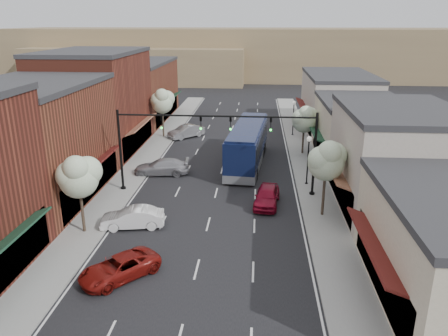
% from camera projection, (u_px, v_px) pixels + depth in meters
% --- Properties ---
extents(ground, '(160.00, 160.00, 0.00)m').
position_uv_depth(ground, '(205.00, 237.00, 29.33)').
color(ground, black).
rests_on(ground, ground).
extents(sidewalk_left, '(2.80, 73.00, 0.15)m').
position_uv_depth(sidewalk_left, '(148.00, 154.00, 47.40)').
color(sidewalk_left, gray).
rests_on(sidewalk_left, ground).
extents(sidewalk_right, '(2.80, 73.00, 0.15)m').
position_uv_depth(sidewalk_right, '(304.00, 158.00, 46.16)').
color(sidewalk_right, gray).
rests_on(sidewalk_right, ground).
extents(curb_left, '(0.25, 73.00, 0.17)m').
position_uv_depth(curb_left, '(161.00, 154.00, 47.29)').
color(curb_left, gray).
rests_on(curb_left, ground).
extents(curb_right, '(0.25, 73.00, 0.17)m').
position_uv_depth(curb_right, '(291.00, 157.00, 46.26)').
color(curb_right, gray).
rests_on(curb_right, ground).
extents(bldg_left_midnear, '(10.14, 14.10, 9.40)m').
position_uv_depth(bldg_left_midnear, '(35.00, 143.00, 34.55)').
color(bldg_left_midnear, brown).
rests_on(bldg_left_midnear, ground).
extents(bldg_left_midfar, '(10.14, 14.10, 10.90)m').
position_uv_depth(bldg_left_midfar, '(96.00, 102.00, 47.54)').
color(bldg_left_midfar, maroon).
rests_on(bldg_left_midfar, ground).
extents(bldg_left_far, '(10.14, 18.10, 8.40)m').
position_uv_depth(bldg_left_far, '(137.00, 91.00, 63.05)').
color(bldg_left_far, brown).
rests_on(bldg_left_far, ground).
extents(bldg_right_midnear, '(9.14, 12.10, 7.90)m').
position_uv_depth(bldg_right_midnear, '(395.00, 160.00, 32.73)').
color(bldg_right_midnear, '#B4A79A').
rests_on(bldg_right_midnear, ground).
extents(bldg_right_midfar, '(9.14, 12.10, 6.40)m').
position_uv_depth(bldg_right_midfar, '(359.00, 131.00, 44.30)').
color(bldg_right_midfar, beige).
rests_on(bldg_right_midfar, ground).
extents(bldg_right_far, '(9.14, 16.10, 7.40)m').
position_uv_depth(bldg_right_far, '(337.00, 102.00, 57.37)').
color(bldg_right_far, '#B4A79A').
rests_on(bldg_right_far, ground).
extents(hill_far, '(120.00, 30.00, 12.00)m').
position_uv_depth(hill_far, '(246.00, 53.00, 112.40)').
color(hill_far, '#7A6647').
rests_on(hill_far, ground).
extents(hill_near, '(50.00, 20.00, 8.00)m').
position_uv_depth(hill_near, '(139.00, 64.00, 103.56)').
color(hill_near, '#7A6647').
rests_on(hill_near, ground).
extents(signal_mast_right, '(8.22, 0.46, 7.00)m').
position_uv_depth(signal_mast_right, '(285.00, 142.00, 34.99)').
color(signal_mast_right, black).
rests_on(signal_mast_right, ground).
extents(signal_mast_left, '(8.22, 0.46, 7.00)m').
position_uv_depth(signal_mast_left, '(148.00, 139.00, 35.82)').
color(signal_mast_left, black).
rests_on(signal_mast_left, ground).
extents(tree_right_near, '(2.85, 2.65, 5.95)m').
position_uv_depth(tree_right_near, '(327.00, 160.00, 31.01)').
color(tree_right_near, '#47382B').
rests_on(tree_right_near, ground).
extents(tree_right_far, '(2.85, 2.65, 5.43)m').
position_uv_depth(tree_right_far, '(305.00, 118.00, 46.27)').
color(tree_right_far, '#47382B').
rests_on(tree_right_far, ground).
extents(tree_left_near, '(2.85, 2.65, 5.69)m').
position_uv_depth(tree_left_near, '(79.00, 175.00, 28.53)').
color(tree_left_near, '#47382B').
rests_on(tree_left_near, ground).
extents(tree_left_far, '(2.85, 2.65, 6.13)m').
position_uv_depth(tree_left_far, '(162.00, 101.00, 52.96)').
color(tree_left_far, '#47382B').
rests_on(tree_left_far, ground).
extents(lamp_post_near, '(0.44, 0.44, 4.44)m').
position_uv_depth(lamp_post_near, '(308.00, 153.00, 37.71)').
color(lamp_post_near, black).
rests_on(lamp_post_near, ground).
extents(lamp_post_far, '(0.44, 0.44, 4.44)m').
position_uv_depth(lamp_post_far, '(294.00, 112.00, 54.23)').
color(lamp_post_far, black).
rests_on(lamp_post_far, ground).
extents(coach_bus, '(4.07, 13.38, 4.02)m').
position_uv_depth(coach_bus, '(248.00, 144.00, 43.63)').
color(coach_bus, '#0D1535').
rests_on(coach_bus, ground).
extents(red_hatchback, '(2.34, 4.67, 1.53)m').
position_uv_depth(red_hatchback, '(267.00, 196.00, 34.22)').
color(red_hatchback, maroon).
rests_on(red_hatchback, ground).
extents(parked_car_a, '(4.70, 4.86, 1.29)m').
position_uv_depth(parked_car_a, '(120.00, 268.00, 24.52)').
color(parked_car_a, maroon).
rests_on(parked_car_a, ground).
extents(parked_car_b, '(4.61, 2.31, 1.45)m').
position_uv_depth(parked_car_b, '(133.00, 218.00, 30.53)').
color(parked_car_b, white).
rests_on(parked_car_b, ground).
extents(parked_car_c, '(5.32, 2.58, 1.49)m').
position_uv_depth(parked_car_c, '(162.00, 167.00, 41.11)').
color(parked_car_c, '#AAA9AF').
rests_on(parked_car_c, ground).
extents(parked_car_e, '(4.50, 4.56, 1.57)m').
position_uv_depth(parked_car_e, '(186.00, 131.00, 54.09)').
color(parked_car_e, '#98999D').
rests_on(parked_car_e, ground).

